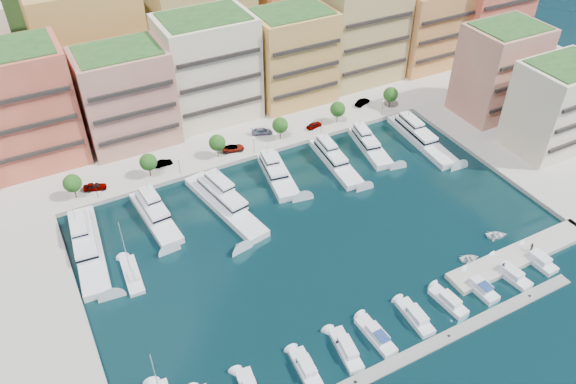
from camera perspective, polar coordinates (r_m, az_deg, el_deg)
name	(u,v)px	position (r m, az deg, el deg)	size (l,w,h in m)	color
ground	(322,237)	(110.00, 3.51, -4.56)	(400.00, 400.00, 0.00)	black
north_quay	(206,98)	(155.96, -8.32, 9.41)	(220.00, 64.00, 2.00)	#9E998E
hillside	(153,35)	(197.65, -13.55, 15.26)	(240.00, 40.00, 58.00)	#233C18
south_pontoon	(404,359)	(93.25, 11.66, -16.31)	(72.00, 2.20, 0.35)	gray
finger_pier	(520,257)	(114.50, 22.47, -6.09)	(32.00, 5.00, 2.00)	#9E998E
apartment_1	(25,107)	(134.19, -25.14, 7.84)	(20.00, 16.50, 26.80)	#DC6949
apartment_2	(126,97)	(134.88, -16.13, 9.29)	(20.00, 15.50, 22.80)	tan
apartment_3	(208,68)	(140.62, -8.10, 12.39)	(22.00, 16.50, 25.80)	beige
apartment_4	(292,56)	(147.40, 0.41, 13.62)	(20.00, 15.50, 23.80)	tan
apartment_5	(360,32)	(159.01, 7.34, 15.85)	(22.00, 16.50, 26.80)	tan
apartment_6	(428,26)	(171.16, 14.05, 16.00)	(20.00, 15.50, 22.80)	#E19852
apartment_7	(487,13)	(182.75, 19.55, 16.76)	(22.00, 16.50, 24.80)	#DC6949
apartment_east_a	(500,70)	(150.72, 20.69, 11.49)	(18.00, 14.50, 22.80)	tan
apartment_east_b	(557,107)	(141.47, 25.62, 7.84)	(18.00, 14.50, 20.80)	beige
backblock_1	(90,44)	(154.55, -19.46, 13.98)	(26.00, 18.00, 30.00)	tan
backblock_2	(202,23)	(160.89, -8.75, 16.65)	(26.00, 18.00, 30.00)	tan
backblock_3	(299,4)	(172.29, 1.08, 18.56)	(26.00, 18.00, 30.00)	#E19852
tree_0	(72,183)	(123.27, -21.07, 0.83)	(3.80, 3.80, 5.65)	#473323
tree_1	(148,162)	(124.73, -14.01, 2.97)	(3.80, 3.80, 5.65)	#473323
tree_2	(217,143)	(128.18, -7.20, 4.98)	(3.80, 3.80, 5.65)	#473323
tree_3	(280,125)	(133.48, -0.81, 6.80)	(3.80, 3.80, 5.65)	#473323
tree_4	(338,109)	(140.41, 5.07, 8.39)	(3.80, 3.80, 5.65)	#473323
tree_5	(391,94)	(148.74, 10.38, 9.73)	(3.80, 3.80, 5.65)	#473323
lamppost_0	(95,187)	(122.10, -18.97, 0.45)	(0.30, 0.30, 4.20)	black
lamppost_1	(179,163)	(124.48, -11.03, 2.87)	(0.30, 0.30, 4.20)	black
lamppost_2	(254,142)	(129.34, -3.50, 5.09)	(0.30, 0.30, 4.20)	black
lamppost_3	(321,123)	(136.43, 3.41, 7.05)	(0.30, 0.30, 4.20)	black
lamppost_4	(383,105)	(145.41, 9.60, 8.70)	(0.30, 0.30, 4.20)	black
yacht_0	(87,245)	(112.98, -19.72, -5.08)	(7.02, 24.87, 7.30)	silver
yacht_1	(155,214)	(116.25, -13.40, -2.22)	(5.88, 18.70, 7.30)	silver
yacht_2	(223,201)	(116.80, -6.61, -0.96)	(9.11, 25.12, 7.30)	silver
yacht_3	(277,173)	(123.87, -1.17, 1.97)	(7.36, 17.16, 7.30)	silver
yacht_4	(334,159)	(128.56, 4.68, 3.32)	(5.96, 19.97, 7.30)	silver
yacht_5	(369,144)	(134.46, 8.19, 4.84)	(7.05, 17.28, 7.30)	silver
yacht_6	(419,136)	(139.51, 13.19, 5.52)	(6.25, 23.52, 7.30)	silver
cruiser_2	(306,368)	(89.94, 1.81, -17.48)	(3.07, 7.49, 2.55)	silver
cruiser_3	(346,350)	(92.30, 5.93, -15.64)	(3.56, 8.70, 2.55)	silver
cruiser_4	(376,336)	(94.47, 8.94, -14.23)	(2.88, 8.51, 2.66)	silver
cruiser_5	(415,317)	(98.03, 12.81, -12.31)	(2.93, 8.14, 2.55)	silver
cruiser_6	(448,302)	(101.60, 15.99, -10.68)	(3.14, 7.55, 2.55)	silver
cruiser_7	(479,287)	(105.42, 18.86, -9.17)	(3.08, 7.60, 2.66)	silver
cruiser_8	(509,274)	(109.67, 21.54, -7.72)	(3.63, 8.83, 2.55)	silver
cruiser_9	(538,260)	(114.27, 24.04, -6.35)	(3.08, 7.58, 2.55)	silver
sailboat_2	(132,276)	(105.89, -15.53, -8.21)	(3.33, 9.88, 13.20)	silver
tender_2	(497,235)	(116.85, 20.45, -4.12)	(2.89, 4.04, 0.84)	white
tender_0	(469,258)	(110.35, 17.96, -6.44)	(2.62, 3.66, 0.76)	silver
car_0	(95,186)	(125.84, -19.03, 0.54)	(1.90, 4.73, 1.61)	gray
car_1	(163,163)	(129.08, -12.55, 2.89)	(1.41, 4.03, 1.33)	gray
car_2	(233,148)	(131.44, -5.59, 4.47)	(2.36, 5.13, 1.42)	gray
car_3	(262,131)	(136.99, -2.67, 6.19)	(2.05, 5.05, 1.47)	gray
car_4	(314,125)	(139.43, 2.67, 6.81)	(1.69, 4.19, 1.43)	gray
car_5	(362,102)	(150.21, 7.57, 9.04)	(1.62, 4.64, 1.53)	gray
person_0	(503,267)	(108.51, 21.02, -7.08)	(0.70, 0.46, 1.93)	#282B50
person_1	(531,247)	(114.30, 23.48, -5.17)	(0.91, 0.71, 1.87)	brown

